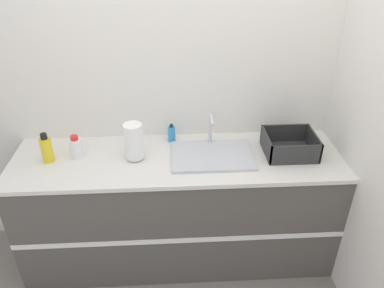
{
  "coord_description": "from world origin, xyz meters",
  "views": [
    {
      "loc": [
        -0.03,
        -1.81,
        2.28
      ],
      "look_at": [
        0.09,
        0.28,
        1.02
      ],
      "focal_mm": 35.0,
      "sensor_mm": 36.0,
      "label": 1
    }
  ],
  "objects_px": {
    "sink": "(212,154)",
    "dish_rack": "(289,146)",
    "paper_towel_roll": "(134,142)",
    "bottle_white_spray": "(76,148)",
    "soap_dispenser": "(172,134)",
    "bottle_yellow": "(47,149)"
  },
  "relations": [
    {
      "from": "sink",
      "to": "dish_rack",
      "type": "xyz_separation_m",
      "value": [
        0.53,
        0.01,
        0.03
      ]
    },
    {
      "from": "paper_towel_roll",
      "to": "bottle_white_spray",
      "type": "bearing_deg",
      "value": 173.75
    },
    {
      "from": "soap_dispenser",
      "to": "paper_towel_roll",
      "type": "bearing_deg",
      "value": -139.25
    },
    {
      "from": "bottle_yellow",
      "to": "bottle_white_spray",
      "type": "height_order",
      "value": "bottle_yellow"
    },
    {
      "from": "dish_rack",
      "to": "bottle_yellow",
      "type": "distance_m",
      "value": 1.62
    },
    {
      "from": "dish_rack",
      "to": "sink",
      "type": "bearing_deg",
      "value": -178.51
    },
    {
      "from": "bottle_yellow",
      "to": "soap_dispenser",
      "type": "distance_m",
      "value": 0.85
    },
    {
      "from": "bottle_yellow",
      "to": "soap_dispenser",
      "type": "relative_size",
      "value": 1.53
    },
    {
      "from": "dish_rack",
      "to": "paper_towel_roll",
      "type": "bearing_deg",
      "value": -179.62
    },
    {
      "from": "sink",
      "to": "paper_towel_roll",
      "type": "xyz_separation_m",
      "value": [
        -0.52,
        0.01,
        0.11
      ]
    },
    {
      "from": "sink",
      "to": "bottle_yellow",
      "type": "height_order",
      "value": "sink"
    },
    {
      "from": "dish_rack",
      "to": "bottle_white_spray",
      "type": "xyz_separation_m",
      "value": [
        -1.45,
        0.04,
        0.02
      ]
    },
    {
      "from": "bottle_white_spray",
      "to": "sink",
      "type": "bearing_deg",
      "value": -3.14
    },
    {
      "from": "dish_rack",
      "to": "bottle_white_spray",
      "type": "relative_size",
      "value": 2.12
    },
    {
      "from": "bottle_yellow",
      "to": "bottle_white_spray",
      "type": "bearing_deg",
      "value": 13.57
    },
    {
      "from": "bottle_white_spray",
      "to": "soap_dispenser",
      "type": "height_order",
      "value": "bottle_white_spray"
    },
    {
      "from": "sink",
      "to": "soap_dispenser",
      "type": "height_order",
      "value": "sink"
    },
    {
      "from": "paper_towel_roll",
      "to": "bottle_yellow",
      "type": "xyz_separation_m",
      "value": [
        -0.57,
        0.0,
        -0.04
      ]
    },
    {
      "from": "sink",
      "to": "bottle_yellow",
      "type": "bearing_deg",
      "value": 179.62
    },
    {
      "from": "soap_dispenser",
      "to": "sink",
      "type": "bearing_deg",
      "value": -39.06
    },
    {
      "from": "sink",
      "to": "bottle_yellow",
      "type": "relative_size",
      "value": 2.68
    },
    {
      "from": "soap_dispenser",
      "to": "bottle_yellow",
      "type": "bearing_deg",
      "value": -165.43
    }
  ]
}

